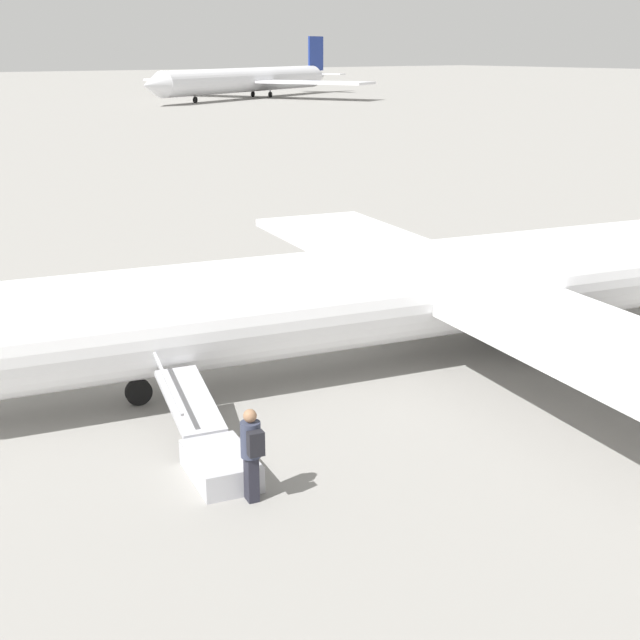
{
  "coord_description": "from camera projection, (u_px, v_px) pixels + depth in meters",
  "views": [
    {
      "loc": [
        15.21,
        15.84,
        7.71
      ],
      "look_at": [
        3.62,
        0.01,
        1.71
      ],
      "focal_mm": 50.0,
      "sensor_mm": 36.0,
      "label": 1
    }
  ],
  "objects": [
    {
      "name": "ground_plane",
      "position": [
        432.0,
        359.0,
        23.07
      ],
      "size": [
        600.0,
        600.0,
        0.0
      ],
      "primitive_type": "plane",
      "color": "gray"
    },
    {
      "name": "airplane_main",
      "position": [
        465.0,
        284.0,
        22.86
      ],
      "size": [
        29.25,
        22.54,
        6.44
      ],
      "rotation": [
        0.0,
        0.0,
        -0.22
      ],
      "color": "white",
      "rests_on": "ground"
    },
    {
      "name": "airplane_far_left",
      "position": [
        250.0,
        80.0,
        142.78
      ],
      "size": [
        49.02,
        39.03,
        9.77
      ],
      "rotation": [
        0.0,
        0.0,
        0.45
      ],
      "color": "silver",
      "rests_on": "ground"
    },
    {
      "name": "boarding_stairs",
      "position": [
        214.0,
        451.0,
        16.94
      ],
      "size": [
        1.84,
        4.14,
        1.63
      ],
      "rotation": [
        0.0,
        0.0,
        -1.79
      ],
      "color": "#B2B2B7",
      "rests_on": "ground"
    },
    {
      "name": "passenger",
      "position": [
        251.0,
        449.0,
        15.55
      ],
      "size": [
        0.39,
        0.56,
        1.74
      ],
      "rotation": [
        0.0,
        0.0,
        -1.79
      ],
      "color": "#23232D",
      "rests_on": "ground"
    }
  ]
}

